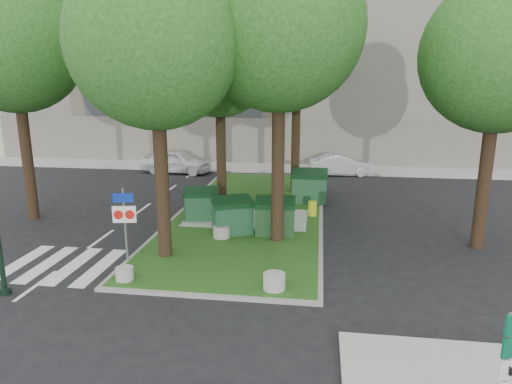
% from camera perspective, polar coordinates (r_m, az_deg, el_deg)
% --- Properties ---
extents(ground, '(120.00, 120.00, 0.00)m').
position_cam_1_polar(ground, '(12.91, -8.45, -12.68)').
color(ground, black).
rests_on(ground, ground).
extents(median_island, '(6.00, 16.00, 0.12)m').
position_cam_1_polar(median_island, '(20.09, -0.68, -2.57)').
color(median_island, '#1A4112').
rests_on(median_island, ground).
extents(median_kerb, '(6.30, 16.30, 0.10)m').
position_cam_1_polar(median_kerb, '(20.09, -0.68, -2.59)').
color(median_kerb, gray).
rests_on(median_kerb, ground).
extents(building_sidewalk, '(42.00, 3.00, 0.12)m').
position_cam_1_polar(building_sidewalk, '(30.28, 1.39, 3.03)').
color(building_sidewalk, '#999993').
rests_on(building_sidewalk, ground).
extents(zebra_crossing, '(5.00, 3.00, 0.01)m').
position_cam_1_polar(zebra_crossing, '(15.55, -20.39, -8.68)').
color(zebra_crossing, silver).
rests_on(zebra_crossing, ground).
extents(apartment_building, '(41.00, 12.00, 16.00)m').
position_cam_1_polar(apartment_building, '(37.28, 2.87, 17.30)').
color(apartment_building, tan).
rests_on(apartment_building, ground).
extents(tree_median_near_left, '(5.20, 5.20, 10.53)m').
position_cam_1_polar(tree_median_near_left, '(14.53, -12.20, 19.81)').
color(tree_median_near_left, black).
rests_on(tree_median_near_left, ground).
extents(tree_median_near_right, '(5.60, 5.60, 11.46)m').
position_cam_1_polar(tree_median_near_right, '(15.83, 3.34, 22.01)').
color(tree_median_near_right, black).
rests_on(tree_median_near_right, ground).
extents(tree_median_mid, '(4.80, 4.80, 9.99)m').
position_cam_1_polar(tree_median_mid, '(20.61, -4.33, 17.27)').
color(tree_median_mid, black).
rests_on(tree_median_mid, ground).
extents(tree_median_far, '(5.80, 5.80, 11.93)m').
position_cam_1_polar(tree_median_far, '(23.28, 5.52, 20.15)').
color(tree_median_far, black).
rests_on(tree_median_far, ground).
extents(tree_street_left, '(5.40, 5.40, 11.00)m').
position_cam_1_polar(tree_street_left, '(20.89, -27.94, 17.58)').
color(tree_street_left, black).
rests_on(tree_street_left, ground).
extents(tree_street_right, '(5.00, 5.00, 10.06)m').
position_cam_1_polar(tree_street_right, '(17.12, 28.58, 16.43)').
color(tree_street_right, black).
rests_on(tree_street_right, ground).
extents(dumpster_a, '(1.55, 1.21, 1.31)m').
position_cam_1_polar(dumpster_a, '(18.94, -6.83, -1.53)').
color(dumpster_a, '#103B1C').
rests_on(dumpster_a, median_island).
extents(dumpster_b, '(1.76, 1.53, 1.37)m').
position_cam_1_polar(dumpster_b, '(17.12, -2.96, -2.99)').
color(dumpster_b, '#113A20').
rests_on(dumpster_b, median_island).
extents(dumpster_c, '(1.54, 1.12, 1.38)m').
position_cam_1_polar(dumpster_c, '(17.00, 2.42, -3.10)').
color(dumpster_c, black).
rests_on(dumpster_c, median_island).
extents(dumpster_d, '(1.67, 1.17, 1.55)m').
position_cam_1_polar(dumpster_d, '(21.61, 6.69, 0.71)').
color(dumpster_d, '#133F1F').
rests_on(dumpster_d, median_island).
extents(bollard_left, '(0.51, 0.51, 0.37)m').
position_cam_1_polar(bollard_left, '(13.88, -16.12, -9.76)').
color(bollard_left, '#A6A6A0').
rests_on(bollard_left, median_island).
extents(bollard_right, '(0.62, 0.62, 0.44)m').
position_cam_1_polar(bollard_right, '(12.79, 2.29, -11.09)').
color(bollard_right, '#9D9D98').
rests_on(bollard_right, median_island).
extents(bollard_mid, '(0.61, 0.61, 0.43)m').
position_cam_1_polar(bollard_mid, '(16.78, -4.33, -4.96)').
color(bollard_mid, gray).
rests_on(bollard_mid, median_island).
extents(litter_bin, '(0.35, 0.35, 0.62)m').
position_cam_1_polar(litter_bin, '(19.48, 7.06, -2.07)').
color(litter_bin, '#B4C316').
rests_on(litter_bin, median_island).
extents(traffic_sign_pole, '(0.73, 0.18, 2.45)m').
position_cam_1_polar(traffic_sign_pole, '(14.97, -16.11, -2.84)').
color(traffic_sign_pole, slate).
rests_on(traffic_sign_pole, ground).
extents(car_white, '(4.54, 2.20, 1.49)m').
position_cam_1_polar(car_white, '(29.29, -9.93, 3.82)').
color(car_white, silver).
rests_on(car_white, ground).
extents(car_silver, '(4.03, 1.85, 1.28)m').
position_cam_1_polar(car_silver, '(28.66, 10.57, 3.36)').
color(car_silver, '#ADB1B5').
rests_on(car_silver, ground).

